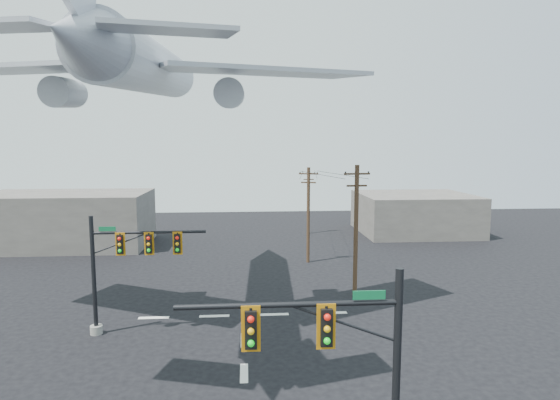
{
  "coord_description": "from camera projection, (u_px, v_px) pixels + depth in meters",
  "views": [
    {
      "loc": [
        0.15,
        -18.38,
        11.53
      ],
      "look_at": [
        1.89,
        5.0,
        8.67
      ],
      "focal_mm": 30.0,
      "sensor_mm": 36.0,
      "label": 1
    }
  ],
  "objects": [
    {
      "name": "lane_markings",
      "position": [
        244.0,
        361.0,
        24.86
      ],
      "size": [
        14.0,
        21.2,
        0.01
      ],
      "color": "silver",
      "rests_on": "ground"
    },
    {
      "name": "signal_mast_near",
      "position": [
        350.0,
        377.0,
        14.92
      ],
      "size": [
        7.41,
        0.84,
        7.62
      ],
      "color": "gray",
      "rests_on": "ground"
    },
    {
      "name": "signal_mast_far",
      "position": [
        122.0,
        268.0,
        27.98
      ],
      "size": [
        7.07,
        0.8,
        7.26
      ],
      "color": "gray",
      "rests_on": "ground"
    },
    {
      "name": "utility_pole_a",
      "position": [
        356.0,
        228.0,
        35.0
      ],
      "size": [
        1.99,
        0.33,
        9.93
      ],
      "rotation": [
        0.0,
        0.0,
        0.08
      ],
      "color": "#4B3320",
      "rests_on": "ground"
    },
    {
      "name": "utility_pole_b",
      "position": [
        308.0,
        213.0,
        44.95
      ],
      "size": [
        1.81,
        0.72,
        9.24
      ],
      "rotation": [
        0.0,
        0.0,
        -0.33
      ],
      "color": "#4B3320",
      "rests_on": "ground"
    },
    {
      "name": "utility_pole_c",
      "position": [
        309.0,
        200.0,
        59.51
      ],
      "size": [
        1.69,
        0.28,
        8.27
      ],
      "rotation": [
        0.0,
        0.0,
        0.04
      ],
      "color": "#4B3320",
      "rests_on": "ground"
    },
    {
      "name": "power_lines",
      "position": [
        316.0,
        174.0,
        46.69
      ],
      "size": [
        3.96,
        24.67,
        0.81
      ],
      "color": "black"
    },
    {
      "name": "airliner",
      "position": [
        148.0,
        68.0,
        29.55
      ],
      "size": [
        28.76,
        30.11,
        7.97
      ],
      "rotation": [
        0.0,
        -0.07,
        1.56
      ],
      "color": "#ABB1B8"
    },
    {
      "name": "building_left",
      "position": [
        66.0,
        220.0,
        52.38
      ],
      "size": [
        18.0,
        10.0,
        6.0
      ],
      "primitive_type": "cube",
      "color": "slate",
      "rests_on": "ground"
    },
    {
      "name": "building_right",
      "position": [
        415.0,
        213.0,
        60.5
      ],
      "size": [
        14.0,
        12.0,
        5.0
      ],
      "primitive_type": "cube",
      "color": "slate",
      "rests_on": "ground"
    }
  ]
}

